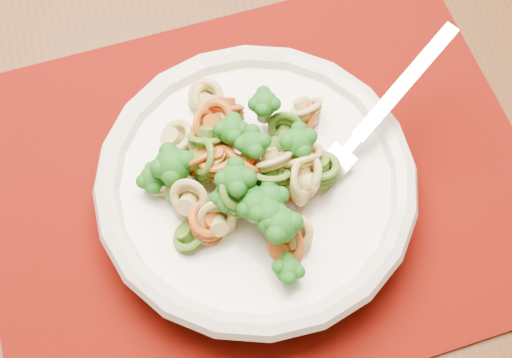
{
  "coord_description": "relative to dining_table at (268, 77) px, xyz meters",
  "views": [
    {
      "loc": [
        0.2,
        -0.92,
        1.23
      ],
      "look_at": [
        0.22,
        -0.69,
        0.75
      ],
      "focal_mm": 50.0,
      "sensor_mm": 36.0,
      "label": 1
    }
  ],
  "objects": [
    {
      "name": "placemat",
      "position": [
        -0.02,
        -0.16,
        0.08
      ],
      "size": [
        0.5,
        0.43,
        0.0
      ],
      "primitive_type": "cube",
      "rotation": [
        0.0,
        0.0,
        0.23
      ],
      "color": "#530703",
      "rests_on": "dining_table"
    },
    {
      "name": "pasta_bowl",
      "position": [
        -0.03,
        -0.17,
        0.11
      ],
      "size": [
        0.25,
        0.25,
        0.05
      ],
      "color": "silver",
      "rests_on": "placemat"
    },
    {
      "name": "pasta_broccoli_heap",
      "position": [
        -0.03,
        -0.17,
        0.13
      ],
      "size": [
        0.21,
        0.21,
        0.06
      ],
      "primitive_type": null,
      "color": "tan",
      "rests_on": "pasta_bowl"
    },
    {
      "name": "fork",
      "position": [
        0.03,
        -0.17,
        0.13
      ],
      "size": [
        0.15,
        0.14,
        0.08
      ],
      "primitive_type": null,
      "rotation": [
        0.0,
        -0.35,
        0.72
      ],
      "color": "silver",
      "rests_on": "pasta_bowl"
    },
    {
      "name": "dining_table",
      "position": [
        0.0,
        0.0,
        0.0
      ],
      "size": [
        1.68,
        1.22,
        0.71
      ],
      "rotation": [
        0.0,
        0.0,
        0.16
      ],
      "color": "#4B2715",
      "rests_on": "ground"
    }
  ]
}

